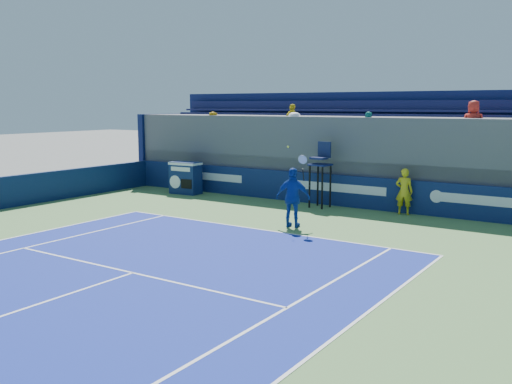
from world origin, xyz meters
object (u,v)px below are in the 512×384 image
Objects in this scene: ball_person at (404,191)px; umpire_chair at (321,167)px; tennis_player at (293,198)px; match_clock at (186,177)px.

ball_person is 0.66× the size of umpire_chair.
ball_person is 0.64× the size of tennis_player.
tennis_player is at bearing -24.68° from match_clock.
match_clock is 6.47m from umpire_chair.
ball_person is 1.17× the size of match_clock.
umpire_chair is (-3.10, -0.37, 0.70)m from ball_person.
ball_person reaches higher than match_clock.
umpire_chair reaches higher than ball_person.
match_clock is at bearing -177.68° from umpire_chair.
umpire_chair reaches higher than match_clock.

